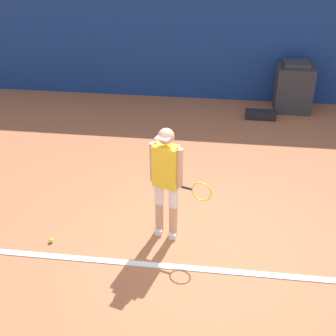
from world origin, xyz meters
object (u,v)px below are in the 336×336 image
Objects in this scene: tennis_player at (167,178)px; covered_chair at (294,87)px; tennis_ball at (51,240)px; equipment_bag at (261,115)px.

covered_chair is at bearing 83.07° from tennis_player.
equipment_bag is (3.14, 4.77, 0.06)m from tennis_ball.
tennis_player reaches higher than covered_chair.
tennis_player reaches higher than equipment_bag.
tennis_ball is 6.66m from covered_chair.
tennis_ball is 0.10× the size of equipment_bag.
equipment_bag reaches higher than tennis_ball.
tennis_player is at bearing -114.33° from covered_chair.
covered_chair reaches higher than tennis_ball.
equipment_bag is (-0.72, -0.64, -0.45)m from covered_chair.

